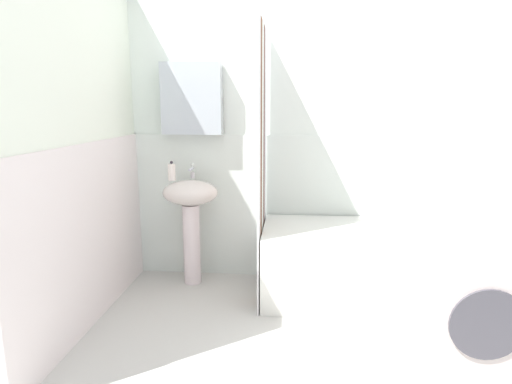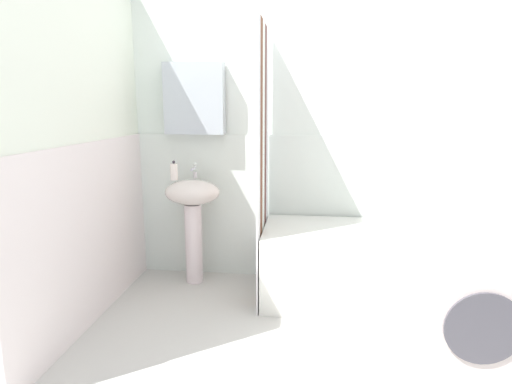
% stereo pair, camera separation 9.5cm
% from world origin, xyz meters
% --- Properties ---
extents(ground_plane, '(4.80, 5.60, 0.04)m').
position_xyz_m(ground_plane, '(0.00, 0.00, -0.02)').
color(ground_plane, beige).
extents(wall_back_tiled, '(3.60, 0.18, 2.40)m').
position_xyz_m(wall_back_tiled, '(-0.06, 1.26, 1.14)').
color(wall_back_tiled, white).
rests_on(wall_back_tiled, ground_plane).
extents(wall_left_tiled, '(0.07, 1.81, 2.40)m').
position_xyz_m(wall_left_tiled, '(-1.57, 0.34, 1.12)').
color(wall_left_tiled, white).
rests_on(wall_left_tiled, ground_plane).
extents(sink, '(0.44, 0.34, 0.86)m').
position_xyz_m(sink, '(-1.04, 1.03, 0.63)').
color(sink, white).
rests_on(sink, ground_plane).
extents(faucet, '(0.03, 0.12, 0.12)m').
position_xyz_m(faucet, '(-1.04, 1.11, 0.92)').
color(faucet, silver).
rests_on(faucet, sink).
extents(soap_dispenser, '(0.06, 0.06, 0.15)m').
position_xyz_m(soap_dispenser, '(-1.17, 1.01, 0.92)').
color(soap_dispenser, white).
rests_on(soap_dispenser, sink).
extents(bathtub, '(1.41, 0.72, 0.54)m').
position_xyz_m(bathtub, '(0.27, 0.86, 0.27)').
color(bathtub, white).
rests_on(bathtub, ground_plane).
extents(shower_curtain, '(0.01, 0.72, 2.00)m').
position_xyz_m(shower_curtain, '(-0.46, 0.86, 1.00)').
color(shower_curtain, white).
rests_on(shower_curtain, ground_plane).
extents(body_wash_bottle, '(0.06, 0.06, 0.23)m').
position_xyz_m(body_wash_bottle, '(0.87, 1.13, 0.65)').
color(body_wash_bottle, '#2C519E').
rests_on(body_wash_bottle, bathtub).
extents(shampoo_bottle, '(0.07, 0.07, 0.17)m').
position_xyz_m(shampoo_bottle, '(0.76, 1.16, 0.62)').
color(shampoo_bottle, '#26835F').
rests_on(shampoo_bottle, bathtub).
extents(conditioner_bottle, '(0.06, 0.06, 0.19)m').
position_xyz_m(conditioner_bottle, '(0.65, 1.16, 0.63)').
color(conditioner_bottle, white).
rests_on(conditioner_bottle, bathtub).
extents(towel_folded, '(0.33, 0.24, 0.09)m').
position_xyz_m(towel_folded, '(0.40, 0.61, 0.59)').
color(towel_folded, silver).
rests_on(towel_folded, bathtub).
extents(washer_dryer_stack, '(0.63, 0.60, 1.63)m').
position_xyz_m(washer_dryer_stack, '(0.67, -0.04, 0.81)').
color(washer_dryer_stack, silver).
rests_on(washer_dryer_stack, ground_plane).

